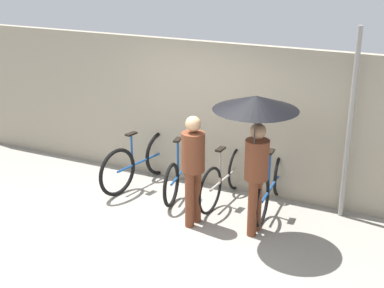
{
  "coord_description": "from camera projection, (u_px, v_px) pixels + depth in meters",
  "views": [
    {
      "loc": [
        3.12,
        -5.39,
        3.71
      ],
      "look_at": [
        0.0,
        1.18,
        1.0
      ],
      "focal_mm": 50.0,
      "sensor_mm": 36.0,
      "label": 1
    }
  ],
  "objects": [
    {
      "name": "parked_bicycle_0",
      "position": [
        140.0,
        161.0,
        8.72
      ],
      "size": [
        0.55,
        1.8,
        1.06
      ],
      "rotation": [
        0.0,
        0.0,
        1.36
      ],
      "color": "black",
      "rests_on": "ground"
    },
    {
      "name": "ground_plane",
      "position": [
        154.0,
        242.0,
        7.11
      ],
      "size": [
        30.0,
        30.0,
        0.0
      ],
      "primitive_type": "plane",
      "color": "gray"
    },
    {
      "name": "pedestrian_center",
      "position": [
        256.0,
        124.0,
        6.73
      ],
      "size": [
        1.08,
        1.08,
        1.98
      ],
      "rotation": [
        0.0,
        0.0,
        3.14
      ],
      "color": "brown",
      "rests_on": "ground"
    },
    {
      "name": "parked_bicycle_1",
      "position": [
        182.0,
        170.0,
        8.48
      ],
      "size": [
        0.47,
        1.7,
        1.05
      ],
      "rotation": [
        0.0,
        0.0,
        1.73
      ],
      "color": "black",
      "rests_on": "ground"
    },
    {
      "name": "awning_pole",
      "position": [
        350.0,
        126.0,
        7.35
      ],
      "size": [
        0.07,
        0.07,
        2.74
      ],
      "color": "gray",
      "rests_on": "ground"
    },
    {
      "name": "pedestrian_leading",
      "position": [
        193.0,
        163.0,
        7.27
      ],
      "size": [
        0.32,
        0.32,
        1.6
      ],
      "rotation": [
        0.0,
        0.0,
        3.01
      ],
      "color": "brown",
      "rests_on": "ground"
    },
    {
      "name": "back_wall",
      "position": [
        216.0,
        116.0,
        8.44
      ],
      "size": [
        10.22,
        0.12,
        2.35
      ],
      "color": "gray",
      "rests_on": "ground"
    },
    {
      "name": "parked_bicycle_3",
      "position": [
        272.0,
        185.0,
        7.9
      ],
      "size": [
        0.44,
        1.79,
        1.1
      ],
      "rotation": [
        0.0,
        0.0,
        1.63
      ],
      "color": "black",
      "rests_on": "ground"
    },
    {
      "name": "parked_bicycle_2",
      "position": [
        225.0,
        177.0,
        8.18
      ],
      "size": [
        0.44,
        1.69,
        1.0
      ],
      "rotation": [
        0.0,
        0.0,
        1.51
      ],
      "color": "black",
      "rests_on": "ground"
    }
  ]
}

